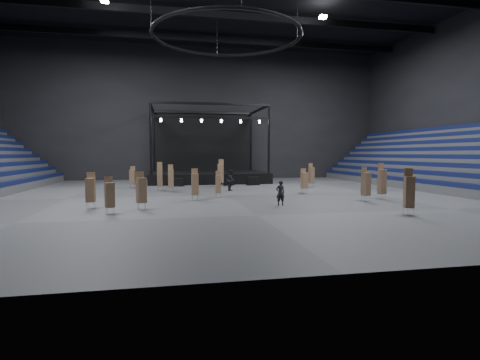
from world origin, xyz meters
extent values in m
plane|color=#434345|center=(0.00, 0.00, 0.00)|extent=(50.00, 50.00, 0.00)
cube|color=black|center=(0.00, 21.00, 9.00)|extent=(50.00, 0.20, 18.00)
cube|color=#474749|center=(21.40, 0.00, 0.38)|extent=(7.20, 40.00, 0.75)
cube|color=#0B1334|center=(18.12, 0.00, 0.95)|extent=(0.59, 40.00, 0.40)
cube|color=#474749|center=(21.85, 0.00, 0.75)|extent=(6.30, 40.00, 1.50)
cube|color=#0B1334|center=(19.02, 0.00, 1.70)|extent=(0.59, 40.00, 0.40)
cube|color=#474749|center=(22.30, 0.00, 1.12)|extent=(5.40, 40.00, 2.25)
cube|color=#0B1334|center=(19.91, 0.00, 2.45)|extent=(0.59, 40.00, 0.40)
cube|color=#474749|center=(22.75, 0.00, 1.50)|extent=(4.50, 40.00, 3.00)
cube|color=#0B1334|center=(20.82, 0.00, 3.20)|extent=(0.59, 40.00, 0.40)
cube|color=#474749|center=(23.20, 0.00, 1.88)|extent=(3.60, 40.00, 3.75)
cube|color=#0B1334|center=(21.71, 0.00, 3.95)|extent=(0.59, 40.00, 0.40)
cube|color=#474749|center=(23.65, 0.00, 2.25)|extent=(2.70, 40.00, 4.50)
cube|color=#0B1334|center=(22.61, 0.00, 4.70)|extent=(0.59, 40.00, 0.40)
cube|color=#474749|center=(24.10, 0.00, 2.62)|extent=(1.80, 40.00, 5.25)
cube|color=#0B1334|center=(23.52, 0.00, 5.45)|extent=(0.59, 40.00, 0.40)
cube|color=#474749|center=(24.55, 0.00, 3.00)|extent=(0.90, 40.00, 6.00)
cube|color=#0B1334|center=(24.41, 0.00, 6.20)|extent=(0.59, 40.00, 0.40)
cube|color=black|center=(0.00, 15.50, 0.60)|extent=(14.00, 10.00, 1.20)
cube|color=black|center=(0.00, 20.30, 5.20)|extent=(13.30, 0.30, 8.00)
cylinder|color=black|center=(-6.60, 10.90, 5.10)|extent=(0.24, 0.24, 7.80)
cylinder|color=black|center=(-6.60, 20.10, 5.10)|extent=(0.24, 0.24, 7.80)
cylinder|color=black|center=(6.60, 10.90, 5.10)|extent=(0.24, 0.24, 7.80)
cylinder|color=black|center=(6.60, 20.10, 5.10)|extent=(0.24, 0.24, 7.80)
cube|color=black|center=(0.00, 10.90, 9.00)|extent=(13.40, 0.25, 0.25)
cube|color=black|center=(0.00, 20.10, 9.00)|extent=(13.40, 0.25, 0.25)
cube|color=black|center=(0.00, 10.90, 7.50)|extent=(13.40, 0.20, 0.20)
cylinder|color=white|center=(-5.50, 10.90, 7.10)|extent=(0.24, 0.24, 0.35)
cylinder|color=white|center=(-3.30, 10.90, 7.10)|extent=(0.24, 0.24, 0.35)
cylinder|color=white|center=(-1.10, 10.90, 7.10)|extent=(0.24, 0.24, 0.35)
cylinder|color=white|center=(1.10, 10.90, 7.10)|extent=(0.24, 0.24, 0.35)
cylinder|color=white|center=(3.30, 10.90, 7.10)|extent=(0.24, 0.24, 0.35)
cylinder|color=white|center=(5.50, 10.90, 7.10)|extent=(0.24, 0.24, 0.35)
torus|color=black|center=(0.00, 0.00, 13.00)|extent=(12.30, 12.30, 0.30)
cylinder|color=black|center=(6.00, 0.00, 15.50)|extent=(0.04, 0.04, 5.00)
cylinder|color=black|center=(0.00, 6.00, 15.50)|extent=(0.04, 0.04, 5.00)
cube|color=black|center=(0.00, 7.00, 17.20)|extent=(49.00, 0.35, 0.70)
cube|color=black|center=(0.00, 15.00, 17.20)|extent=(49.00, 0.35, 0.70)
cube|color=white|center=(-10.00, 4.00, 16.60)|extent=(0.60, 0.60, 0.25)
cube|color=white|center=(10.00, 4.00, 16.60)|extent=(0.60, 0.60, 0.25)
cube|color=black|center=(-3.85, 9.57, 0.43)|extent=(1.42, 0.99, 0.86)
cube|color=black|center=(1.67, 9.53, 0.39)|extent=(1.29, 0.97, 0.77)
cube|color=black|center=(4.40, 9.37, 0.45)|extent=(1.44, 0.86, 0.91)
cylinder|color=silver|center=(9.06, -6.14, 0.21)|extent=(0.03, 0.03, 0.42)
cylinder|color=silver|center=(9.06, -5.74, 0.21)|extent=(0.03, 0.03, 0.42)
cylinder|color=silver|center=(9.45, -6.14, 0.21)|extent=(0.03, 0.03, 0.42)
cylinder|color=silver|center=(9.45, -5.74, 0.21)|extent=(0.03, 0.03, 0.42)
cube|color=#906E4F|center=(9.26, -5.94, 1.26)|extent=(0.64, 0.64, 1.67)
cube|color=#906E4F|center=(9.19, -5.74, 2.04)|extent=(0.48, 0.22, 0.92)
cylinder|color=silver|center=(9.58, 5.58, 0.20)|extent=(0.03, 0.03, 0.40)
cylinder|color=silver|center=(9.58, 5.96, 0.20)|extent=(0.03, 0.03, 0.40)
cylinder|color=silver|center=(9.96, 5.58, 0.20)|extent=(0.03, 0.03, 0.40)
cylinder|color=silver|center=(9.96, 5.96, 0.20)|extent=(0.03, 0.03, 0.40)
cube|color=#906E4F|center=(9.77, 5.77, 1.24)|extent=(0.54, 0.54, 1.67)
cube|color=#906E4F|center=(9.74, 5.97, 2.02)|extent=(0.47, 0.12, 0.92)
cylinder|color=silver|center=(-1.11, -1.47, 0.17)|extent=(0.03, 0.03, 0.35)
cylinder|color=silver|center=(-1.11, -1.14, 0.17)|extent=(0.03, 0.03, 0.35)
cylinder|color=silver|center=(-0.78, -1.47, 0.17)|extent=(0.03, 0.03, 0.35)
cylinder|color=silver|center=(-0.78, -1.14, 0.17)|extent=(0.03, 0.03, 0.35)
cube|color=#906E4F|center=(-0.95, -1.31, 1.05)|extent=(0.47, 0.47, 1.42)
cube|color=#906E4F|center=(-0.92, -1.14, 1.71)|extent=(0.40, 0.11, 0.78)
cylinder|color=silver|center=(0.38, 7.79, 0.22)|extent=(0.03, 0.03, 0.45)
cylinder|color=silver|center=(0.38, 8.21, 0.22)|extent=(0.03, 0.03, 0.45)
cylinder|color=silver|center=(0.81, 7.79, 0.22)|extent=(0.03, 0.03, 0.45)
cylinder|color=silver|center=(0.81, 8.21, 0.22)|extent=(0.03, 0.03, 0.45)
cube|color=#906E4F|center=(0.59, 8.00, 1.42)|extent=(0.70, 0.70, 1.95)
cube|color=#906E4F|center=(0.67, 8.21, 2.35)|extent=(0.51, 0.25, 1.07)
cylinder|color=silver|center=(-6.71, -7.27, 0.22)|extent=(0.03, 0.03, 0.44)
cylinder|color=silver|center=(-6.71, -6.86, 0.22)|extent=(0.03, 0.03, 0.44)
cylinder|color=silver|center=(-6.30, -7.27, 0.22)|extent=(0.03, 0.03, 0.44)
cylinder|color=silver|center=(-6.30, -6.86, 0.22)|extent=(0.03, 0.03, 0.44)
cube|color=#906E4F|center=(-6.50, -7.06, 1.21)|extent=(0.69, 0.69, 1.55)
cube|color=#906E4F|center=(-6.59, -6.86, 1.93)|extent=(0.49, 0.25, 0.85)
cylinder|color=silver|center=(-9.86, -6.32, 0.22)|extent=(0.03, 0.03, 0.44)
cylinder|color=silver|center=(-9.86, -5.91, 0.22)|extent=(0.03, 0.03, 0.44)
cylinder|color=silver|center=(-9.44, -6.32, 0.22)|extent=(0.03, 0.03, 0.44)
cylinder|color=silver|center=(-9.44, -5.91, 0.22)|extent=(0.03, 0.03, 0.44)
cube|color=#906E4F|center=(-9.65, -6.11, 1.19)|extent=(0.53, 0.53, 1.50)
cube|color=#906E4F|center=(-9.64, -5.90, 1.89)|extent=(0.50, 0.07, 0.83)
cylinder|color=silver|center=(-5.79, 4.67, 0.20)|extent=(0.03, 0.03, 0.41)
cylinder|color=silver|center=(-5.79, 5.06, 0.20)|extent=(0.03, 0.03, 0.41)
cylinder|color=silver|center=(-5.40, 4.67, 0.20)|extent=(0.03, 0.03, 0.41)
cylinder|color=silver|center=(-5.40, 5.06, 0.20)|extent=(0.03, 0.03, 0.41)
cube|color=#906E4F|center=(-5.60, 4.86, 1.33)|extent=(0.49, 0.49, 1.84)
cube|color=#906E4F|center=(-5.60, 5.07, 2.19)|extent=(0.47, 0.06, 1.01)
cylinder|color=silver|center=(-8.36, -8.68, 0.20)|extent=(0.03, 0.03, 0.39)
cylinder|color=silver|center=(-8.36, -8.30, 0.20)|extent=(0.03, 0.03, 0.39)
cylinder|color=silver|center=(-7.98, -8.68, 0.20)|extent=(0.03, 0.03, 0.39)
cylinder|color=silver|center=(-7.98, -8.30, 0.20)|extent=(0.03, 0.03, 0.39)
cube|color=#906E4F|center=(-8.17, -8.49, 1.10)|extent=(0.62, 0.62, 1.42)
cube|color=#906E4F|center=(-8.24, -8.31, 1.76)|extent=(0.44, 0.23, 0.78)
cylinder|color=silver|center=(10.88, -5.27, 0.20)|extent=(0.03, 0.03, 0.40)
cylinder|color=silver|center=(10.88, -4.89, 0.20)|extent=(0.03, 0.03, 0.40)
cylinder|color=silver|center=(11.26, -5.27, 0.20)|extent=(0.03, 0.03, 0.40)
cylinder|color=silver|center=(11.26, -4.89, 0.20)|extent=(0.03, 0.03, 0.40)
cube|color=#906E4F|center=(11.07, -5.08, 1.34)|extent=(0.52, 0.52, 1.89)
cube|color=#906E4F|center=(11.06, -4.88, 2.24)|extent=(0.46, 0.10, 1.04)
cylinder|color=silver|center=(-4.78, 3.34, 0.20)|extent=(0.03, 0.03, 0.39)
cylinder|color=silver|center=(-4.78, 3.71, 0.20)|extent=(0.03, 0.03, 0.39)
cylinder|color=silver|center=(-4.41, 3.34, 0.20)|extent=(0.03, 0.03, 0.39)
cylinder|color=silver|center=(-4.41, 3.71, 0.20)|extent=(0.03, 0.03, 0.39)
cube|color=#906E4F|center=(-4.60, 3.52, 1.24)|extent=(0.49, 0.49, 1.69)
cube|color=#906E4F|center=(-4.61, 3.72, 2.03)|extent=(0.45, 0.08, 0.93)
cylinder|color=silver|center=(6.71, 0.12, 0.21)|extent=(0.03, 0.03, 0.41)
cylinder|color=silver|center=(6.71, 0.51, 0.21)|extent=(0.03, 0.03, 0.41)
cylinder|color=silver|center=(7.10, 0.12, 0.21)|extent=(0.03, 0.03, 0.41)
cylinder|color=silver|center=(7.10, 0.51, 0.21)|extent=(0.03, 0.03, 0.41)
cube|color=#906E4F|center=(6.91, 0.31, 1.12)|extent=(0.55, 0.55, 1.42)
cube|color=#906E4F|center=(6.88, 0.52, 1.78)|extent=(0.48, 0.11, 0.78)
cylinder|color=silver|center=(-8.54, 7.81, 0.20)|extent=(0.03, 0.03, 0.41)
cylinder|color=silver|center=(-8.54, 8.19, 0.20)|extent=(0.03, 0.03, 0.41)
cylinder|color=silver|center=(-8.15, 7.81, 0.20)|extent=(0.03, 0.03, 0.41)
cylinder|color=silver|center=(-8.15, 8.19, 0.20)|extent=(0.03, 0.03, 0.41)
cube|color=#906E4F|center=(-8.34, 8.00, 1.14)|extent=(0.57, 0.57, 1.46)
cube|color=#906E4F|center=(-8.30, 8.20, 1.82)|extent=(0.47, 0.15, 0.80)
cylinder|color=silver|center=(8.26, -12.19, 0.20)|extent=(0.03, 0.03, 0.41)
cylinder|color=silver|center=(8.26, -11.81, 0.20)|extent=(0.03, 0.03, 0.41)
cylinder|color=silver|center=(8.65, -12.19, 0.20)|extent=(0.03, 0.03, 0.41)
cylinder|color=silver|center=(8.65, -11.81, 0.20)|extent=(0.03, 0.03, 0.41)
cube|color=#906E4F|center=(8.45, -12.00, 1.30)|extent=(0.62, 0.62, 1.79)
cube|color=#906E4F|center=(8.52, -11.81, 2.15)|extent=(0.47, 0.21, 0.98)
cylinder|color=silver|center=(-3.12, -3.30, 0.21)|extent=(0.03, 0.03, 0.41)
cylinder|color=silver|center=(-3.12, -2.91, 0.21)|extent=(0.03, 0.03, 0.41)
cylinder|color=silver|center=(-2.72, -3.30, 0.21)|extent=(0.03, 0.03, 0.41)
cylinder|color=silver|center=(-2.72, -2.91, 0.21)|extent=(0.03, 0.03, 0.41)
cube|color=#906E4F|center=(-2.92, -3.10, 1.20)|extent=(0.50, 0.50, 1.58)
cube|color=#906E4F|center=(-2.92, -2.89, 1.94)|extent=(0.48, 0.07, 0.87)
imported|color=black|center=(2.50, -6.83, 0.84)|extent=(0.64, 0.44, 1.68)
imported|color=black|center=(0.99, 3.65, 0.99)|extent=(1.07, 1.18, 1.97)
camera|label=1|loc=(-4.96, -30.74, 3.45)|focal=28.00mm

